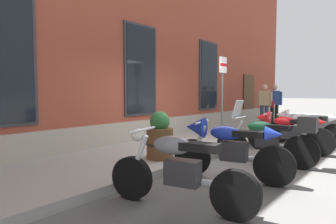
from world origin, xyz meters
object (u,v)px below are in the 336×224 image
Objects in this scene: motorcycle_white_sport at (303,125)px; pedestrian_blue_top at (274,102)px; motorcycle_grey_naked at (178,171)px; motorcycle_blue_sport at (227,147)px; motorcycle_green_touring at (270,138)px; pedestrian_tan_coat at (265,103)px; barrel_planter at (160,138)px; parking_sign at (222,86)px; motorcycle_red_sport at (286,130)px.

motorcycle_white_sport is 1.24× the size of pedestrian_blue_top.
motorcycle_grey_naked is 1.50m from motorcycle_blue_sport.
motorcycle_green_touring is at bearing -7.14° from motorcycle_blue_sport.
barrel_planter is (-6.84, -0.50, -0.51)m from pedestrian_tan_coat.
pedestrian_tan_coat is at bearing 16.27° from motorcycle_blue_sport.
barrel_planter is at bearing 90.32° from motorcycle_blue_sport.
motorcycle_grey_naked is 0.86× the size of parking_sign.
motorcycle_white_sport is 0.87× the size of parking_sign.
parking_sign is at bearing -177.42° from pedestrian_blue_top.
pedestrian_blue_top is 0.70× the size of parking_sign.
motorcycle_grey_naked is at bearing 178.34° from motorcycle_green_touring.
motorcycle_green_touring is 0.89× the size of parking_sign.
motorcycle_blue_sport reaches higher than motorcycle_white_sport.
motorcycle_blue_sport is at bearing 3.87° from motorcycle_grey_naked.
motorcycle_grey_naked is 2.17m from barrel_planter.
motorcycle_blue_sport is at bearing 179.41° from motorcycle_red_sport.
motorcycle_white_sport is (4.41, -0.07, -0.02)m from motorcycle_blue_sport.
barrel_planter is (-0.01, 1.49, 0.00)m from motorcycle_blue_sport.
motorcycle_grey_naked is 1.23× the size of pedestrian_blue_top.
parking_sign reaches higher than motorcycle_red_sport.
motorcycle_blue_sport is 4.41m from motorcycle_white_sport.
motorcycle_grey_naked is 0.99× the size of motorcycle_red_sport.
pedestrian_tan_coat reaches higher than barrel_planter.
motorcycle_white_sport is at bearing -19.45° from barrel_planter.
pedestrian_blue_top is 7.72m from barrel_planter.
motorcycle_grey_naked is 8.60m from pedestrian_tan_coat.
pedestrian_blue_top reaches higher than motorcycle_grey_naked.
barrel_planter is at bearing -176.88° from pedestrian_blue_top.
motorcycle_green_touring is 5.79m from pedestrian_tan_coat.
motorcycle_red_sport reaches higher than motorcycle_grey_naked.
motorcycle_white_sport is 1.24× the size of pedestrian_tan_coat.
motorcycle_green_touring is 2.60m from parking_sign.
barrel_planter is (-2.91, -0.20, -1.10)m from parking_sign.
barrel_planter is at bearing 47.02° from motorcycle_grey_naked.
parking_sign is (-1.50, 1.76, 1.12)m from motorcycle_white_sport.
motorcycle_green_touring is at bearing -48.10° from barrel_planter.
pedestrian_tan_coat is at bearing 22.24° from motorcycle_green_touring.
parking_sign is at bearing 130.48° from motorcycle_white_sport.
motorcycle_blue_sport is at bearing -89.68° from barrel_planter.
motorcycle_red_sport is at bearing 0.89° from motorcycle_grey_naked.
parking_sign reaches higher than motorcycle_green_touring.
pedestrian_tan_coat is at bearing 174.30° from pedestrian_blue_top.
pedestrian_blue_top is at bearing 18.72° from motorcycle_green_touring.
motorcycle_blue_sport is at bearing -163.73° from pedestrian_tan_coat.
motorcycle_green_touring is 1.50m from motorcycle_red_sport.
motorcycle_blue_sport is 2.99m from motorcycle_red_sport.
motorcycle_green_touring is at bearing -161.28° from pedestrian_blue_top.
pedestrian_tan_coat is 0.86m from pedestrian_blue_top.
motorcycle_grey_naked is 4.48m from motorcycle_red_sport.
motorcycle_grey_naked is at bearing -176.13° from motorcycle_blue_sport.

